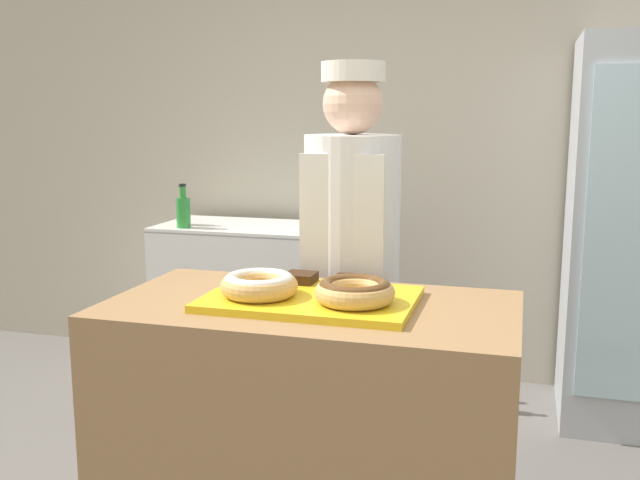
{
  "coord_description": "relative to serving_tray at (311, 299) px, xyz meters",
  "views": [
    {
      "loc": [
        0.62,
        -2.04,
        1.55
      ],
      "look_at": [
        0.0,
        0.1,
        1.15
      ],
      "focal_mm": 40.0,
      "sensor_mm": 36.0,
      "label": 1
    }
  ],
  "objects": [
    {
      "name": "donut_light_glaze",
      "position": [
        -0.15,
        -0.05,
        0.05
      ],
      "size": [
        0.24,
        0.24,
        0.07
      ],
      "color": "tan",
      "rests_on": "serving_tray"
    },
    {
      "name": "donut_chocolate_glaze",
      "position": [
        0.15,
        -0.05,
        0.05
      ],
      "size": [
        0.24,
        0.24,
        0.07
      ],
      "color": "tan",
      "rests_on": "serving_tray"
    },
    {
      "name": "brownie_back_right",
      "position": [
        0.08,
        0.15,
        0.03
      ],
      "size": [
        0.1,
        0.1,
        0.03
      ],
      "color": "#382111",
      "rests_on": "serving_tray"
    },
    {
      "name": "serving_tray",
      "position": [
        0.0,
        0.0,
        0.0
      ],
      "size": [
        0.64,
        0.44,
        0.02
      ],
      "color": "yellow",
      "rests_on": "display_counter"
    },
    {
      "name": "chest_freezer",
      "position": [
        -0.87,
        1.73,
        -0.52
      ],
      "size": [
        1.08,
        0.56,
        0.92
      ],
      "color": "white",
      "rests_on": "ground_plane"
    },
    {
      "name": "beverage_fridge",
      "position": [
        1.12,
        1.73,
        -0.03
      ],
      "size": [
        0.57,
        0.69,
        1.92
      ],
      "color": "#ADB2B7",
      "rests_on": "ground_plane"
    },
    {
      "name": "wall_back",
      "position": [
        0.0,
        2.13,
        0.37
      ],
      "size": [
        8.0,
        0.06,
        2.7
      ],
      "color": "#BCB29E",
      "rests_on": "ground_plane"
    },
    {
      "name": "brownie_back_left",
      "position": [
        -0.08,
        0.15,
        0.03
      ],
      "size": [
        0.1,
        0.1,
        0.03
      ],
      "color": "#382111",
      "rests_on": "serving_tray"
    },
    {
      "name": "bottle_blue",
      "position": [
        -0.42,
        1.6,
        0.04
      ],
      "size": [
        0.06,
        0.06,
        0.28
      ],
      "color": "#1E4CB2",
      "rests_on": "chest_freezer"
    },
    {
      "name": "display_counter",
      "position": [
        0.0,
        0.0,
        -0.5
      ],
      "size": [
        1.26,
        0.68,
        0.97
      ],
      "color": "#997047",
      "rests_on": "ground_plane"
    },
    {
      "name": "bottle_green_b",
      "position": [
        -1.21,
        1.55,
        0.03
      ],
      "size": [
        0.08,
        0.08,
        0.25
      ],
      "color": "#2D8C38",
      "rests_on": "chest_freezer"
    },
    {
      "name": "bottle_green",
      "position": [
        -0.46,
        1.74,
        0.02
      ],
      "size": [
        0.07,
        0.07,
        0.22
      ],
      "color": "#2D8C38",
      "rests_on": "chest_freezer"
    },
    {
      "name": "baker_person",
      "position": [
        -0.01,
        0.59,
        -0.06
      ],
      "size": [
        0.37,
        0.37,
        1.74
      ],
      "color": "#4C4C51",
      "rests_on": "ground_plane"
    },
    {
      "name": "bottle_amber",
      "position": [
        -1.27,
        1.65,
        0.02
      ],
      "size": [
        0.07,
        0.07,
        0.23
      ],
      "color": "#99661E",
      "rests_on": "chest_freezer"
    }
  ]
}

